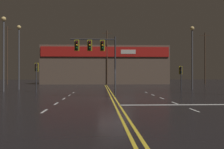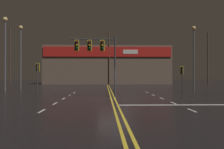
{
  "view_description": "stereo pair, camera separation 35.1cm",
  "coord_description": "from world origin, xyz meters",
  "px_view_note": "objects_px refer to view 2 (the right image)",
  "views": [
    {
      "loc": [
        -1.07,
        -20.64,
        1.9
      ],
      "look_at": [
        0.0,
        2.44,
        2.0
      ],
      "focal_mm": 40.0,
      "sensor_mm": 36.0,
      "label": 1
    },
    {
      "loc": [
        -0.72,
        -20.66,
        1.9
      ],
      "look_at": [
        0.0,
        2.44,
        2.0
      ],
      "focal_mm": 40.0,
      "sensor_mm": 36.0,
      "label": 2
    }
  ],
  "objects_px": {
    "traffic_signal_corner_northeast": "(182,73)",
    "streetlight_far_left": "(21,48)",
    "traffic_signal_corner_northwest": "(38,71)",
    "streetlight_median_approach": "(5,44)",
    "traffic_signal_median": "(96,50)",
    "streetlight_far_right": "(194,49)"
  },
  "relations": [
    {
      "from": "traffic_signal_median",
      "to": "streetlight_median_approach",
      "type": "xyz_separation_m",
      "value": [
        -11.03,
        7.93,
        1.53
      ]
    },
    {
      "from": "streetlight_far_left",
      "to": "streetlight_median_approach",
      "type": "bearing_deg",
      "value": -91.02
    },
    {
      "from": "traffic_signal_corner_northwest",
      "to": "traffic_signal_corner_northeast",
      "type": "height_order",
      "value": "traffic_signal_corner_northwest"
    },
    {
      "from": "traffic_signal_corner_northeast",
      "to": "streetlight_far_right",
      "type": "xyz_separation_m",
      "value": [
        2.61,
        3.23,
        3.32
      ]
    },
    {
      "from": "traffic_signal_corner_northeast",
      "to": "streetlight_median_approach",
      "type": "height_order",
      "value": "streetlight_median_approach"
    },
    {
      "from": "traffic_signal_corner_northeast",
      "to": "streetlight_median_approach",
      "type": "xyz_separation_m",
      "value": [
        -21.28,
        -0.04,
        3.48
      ]
    },
    {
      "from": "traffic_signal_corner_northwest",
      "to": "traffic_signal_corner_northeast",
      "type": "relative_size",
      "value": 1.1
    },
    {
      "from": "traffic_signal_median",
      "to": "streetlight_median_approach",
      "type": "bearing_deg",
      "value": 144.28
    },
    {
      "from": "streetlight_median_approach",
      "to": "streetlight_far_right",
      "type": "height_order",
      "value": "streetlight_median_approach"
    },
    {
      "from": "traffic_signal_corner_northeast",
      "to": "streetlight_far_left",
      "type": "height_order",
      "value": "streetlight_far_left"
    },
    {
      "from": "streetlight_far_left",
      "to": "traffic_signal_corner_northeast",
      "type": "bearing_deg",
      "value": -13.81
    },
    {
      "from": "traffic_signal_corner_northeast",
      "to": "streetlight_far_right",
      "type": "bearing_deg",
      "value": 51.02
    },
    {
      "from": "streetlight_median_approach",
      "to": "streetlight_far_right",
      "type": "relative_size",
      "value": 1.03
    },
    {
      "from": "streetlight_far_right",
      "to": "traffic_signal_corner_northwest",
      "type": "bearing_deg",
      "value": -168.35
    },
    {
      "from": "streetlight_median_approach",
      "to": "streetlight_far_left",
      "type": "xyz_separation_m",
      "value": [
        0.09,
        5.24,
        0.02
      ]
    },
    {
      "from": "traffic_signal_corner_northeast",
      "to": "streetlight_far_left",
      "type": "xyz_separation_m",
      "value": [
        -21.18,
        5.21,
        3.5
      ]
    },
    {
      "from": "traffic_signal_corner_northeast",
      "to": "streetlight_far_right",
      "type": "distance_m",
      "value": 5.32
    },
    {
      "from": "traffic_signal_median",
      "to": "traffic_signal_corner_northwest",
      "type": "relative_size",
      "value": 1.59
    },
    {
      "from": "streetlight_far_right",
      "to": "traffic_signal_median",
      "type": "bearing_deg",
      "value": -138.96
    },
    {
      "from": "streetlight_far_left",
      "to": "streetlight_far_right",
      "type": "height_order",
      "value": "streetlight_far_left"
    },
    {
      "from": "traffic_signal_corner_northwest",
      "to": "streetlight_far_right",
      "type": "xyz_separation_m",
      "value": [
        19.83,
        4.09,
        3.08
      ]
    },
    {
      "from": "traffic_signal_corner_northeast",
      "to": "streetlight_median_approach",
      "type": "bearing_deg",
      "value": -179.9
    }
  ]
}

